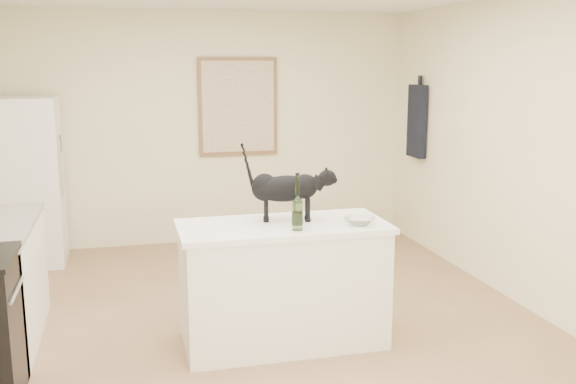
{
  "coord_description": "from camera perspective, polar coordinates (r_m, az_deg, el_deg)",
  "views": [
    {
      "loc": [
        -0.98,
        -4.58,
        2.02
      ],
      "look_at": [
        0.15,
        -0.15,
        1.12
      ],
      "focal_mm": 40.49,
      "sensor_mm": 36.0,
      "label": 1
    }
  ],
  "objects": [
    {
      "name": "floor",
      "position": [
        5.1,
        -2.1,
        -12.19
      ],
      "size": [
        5.5,
        5.5,
        0.0
      ],
      "primitive_type": "plane",
      "color": "#9D7753",
      "rests_on": "ground"
    },
    {
      "name": "fridge_paper",
      "position": [
        7.06,
        -19.35,
        4.1
      ],
      "size": [
        0.06,
        0.13,
        0.18
      ],
      "primitive_type": "cube",
      "rotation": [
        0.0,
        0.0,
        0.38
      ],
      "color": "white",
      "rests_on": "fridge"
    },
    {
      "name": "black_cat",
      "position": [
        4.7,
        -0.22,
        0.0
      ],
      "size": [
        0.63,
        0.3,
        0.42
      ],
      "primitive_type": null,
      "rotation": [
        0.0,
        0.0,
        -0.21
      ],
      "color": "black",
      "rests_on": "island_top"
    },
    {
      "name": "wall_back",
      "position": [
        7.43,
        -6.7,
        5.51
      ],
      "size": [
        4.5,
        0.0,
        4.5
      ],
      "primitive_type": "plane",
      "rotation": [
        1.57,
        0.0,
        0.0
      ],
      "color": "beige",
      "rests_on": "ground"
    },
    {
      "name": "hanging_garment",
      "position": [
        7.38,
        11.26,
        6.12
      ],
      "size": [
        0.08,
        0.34,
        0.8
      ],
      "primitive_type": "cube",
      "color": "black",
      "rests_on": "wall_right"
    },
    {
      "name": "artwork_frame",
      "position": [
        7.43,
        -4.4,
        7.49
      ],
      "size": [
        0.9,
        0.03,
        1.1
      ],
      "primitive_type": "cube",
      "color": "brown",
      "rests_on": "wall_back"
    },
    {
      "name": "artwork_canvas",
      "position": [
        7.41,
        -4.38,
        7.48
      ],
      "size": [
        0.82,
        0.0,
        1.02
      ],
      "primitive_type": "cube",
      "color": "beige",
      "rests_on": "wall_back"
    },
    {
      "name": "island_base",
      "position": [
        4.79,
        -0.44,
        -8.27
      ],
      "size": [
        1.44,
        0.67,
        0.86
      ],
      "primitive_type": "cube",
      "color": "white",
      "rests_on": "floor"
    },
    {
      "name": "glass_bowl",
      "position": [
        4.64,
        6.3,
        -2.56
      ],
      "size": [
        0.29,
        0.29,
        0.05
      ],
      "primitive_type": "imported",
      "rotation": [
        0.0,
        0.0,
        -0.43
      ],
      "color": "silver",
      "rests_on": "island_top"
    },
    {
      "name": "wall_right",
      "position": [
        5.65,
        20.72,
        3.1
      ],
      "size": [
        0.0,
        5.5,
        5.5
      ],
      "primitive_type": "plane",
      "rotation": [
        1.57,
        0.0,
        -1.57
      ],
      "color": "beige",
      "rests_on": "ground"
    },
    {
      "name": "fridge",
      "position": [
        7.1,
        -21.96,
        0.84
      ],
      "size": [
        0.68,
        0.68,
        1.7
      ],
      "primitive_type": "cube",
      "color": "white",
      "rests_on": "floor"
    },
    {
      "name": "wall_front",
      "position": [
        2.2,
        13.24,
        -8.34
      ],
      "size": [
        4.5,
        0.0,
        4.5
      ],
      "primitive_type": "plane",
      "rotation": [
        -1.57,
        0.0,
        0.0
      ],
      "color": "beige",
      "rests_on": "ground"
    },
    {
      "name": "island_top",
      "position": [
        4.66,
        -0.44,
        -3.04
      ],
      "size": [
        1.5,
        0.7,
        0.04
      ],
      "primitive_type": "cube",
      "color": "white",
      "rests_on": "island_base"
    },
    {
      "name": "wine_bottle",
      "position": [
        4.44,
        0.83,
        -1.17
      ],
      "size": [
        0.08,
        0.08,
        0.35
      ],
      "primitive_type": "cylinder",
      "rotation": [
        0.0,
        0.0,
        -0.03
      ],
      "color": "#345F26",
      "rests_on": "island_top"
    }
  ]
}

